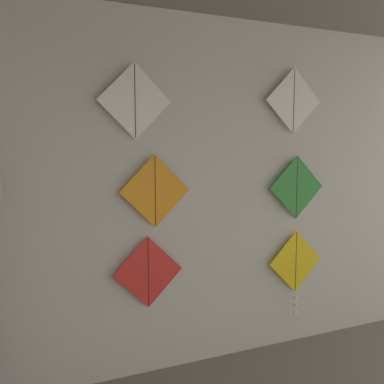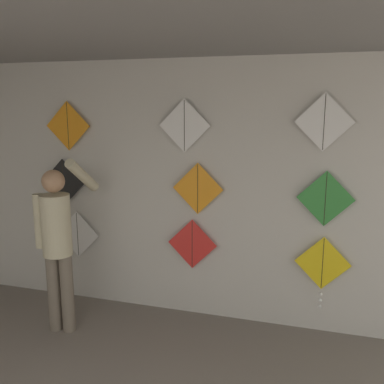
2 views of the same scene
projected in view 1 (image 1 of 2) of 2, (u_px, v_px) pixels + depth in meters
name	position (u px, v px, depth m)	size (l,w,h in m)	color
back_panel	(135.00, 198.00, 3.24)	(5.99, 0.06, 2.80)	beige
kite_1	(148.00, 272.00, 3.25)	(0.55, 0.01, 0.55)	red
kite_2	(296.00, 266.00, 3.80)	(0.55, 0.04, 0.76)	yellow
kite_4	(155.00, 191.00, 3.21)	(0.55, 0.01, 0.55)	orange
kite_5	(297.00, 187.00, 3.72)	(0.55, 0.01, 0.55)	#338C38
kite_7	(135.00, 101.00, 3.07)	(0.55, 0.01, 0.55)	white
kite_8	(294.00, 101.00, 3.61)	(0.55, 0.01, 0.55)	white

